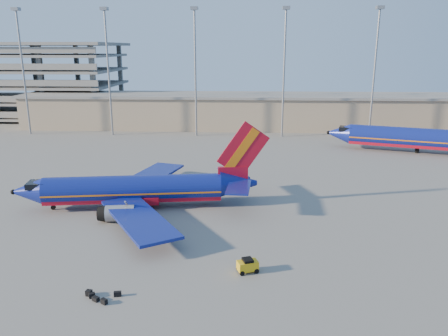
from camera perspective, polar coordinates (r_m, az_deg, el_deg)
The scene contains 8 objects.
ground at distance 58.54m, azimuth -3.72°, elevation -4.54°, with size 220.00×220.00×0.00m, color slate.
terminal_building at distance 113.78m, azimuth 4.62°, elevation 7.48°, with size 122.00×16.00×8.50m.
parking_garage at distance 146.02m, azimuth -25.62°, elevation 10.73°, with size 62.00×32.00×21.40m.
light_mast_row at distance 100.69m, azimuth 2.05°, elevation 14.05°, with size 101.60×1.60×28.65m.
aircraft_main at distance 57.19m, azimuth -10.95°, elevation -2.78°, with size 32.57×31.13×11.06m.
aircraft_second at distance 93.44m, azimuth 24.66°, elevation 3.53°, with size 36.80×18.98×12.84m.
baggage_tug at distance 41.08m, azimuth 3.10°, elevation -12.55°, with size 2.14×1.70×1.34m.
luggage_pile at distance 38.81m, azimuth -15.98°, elevation -15.81°, with size 3.02×1.67×0.48m.
Camera 1 is at (6.50, -54.65, 19.96)m, focal length 35.00 mm.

